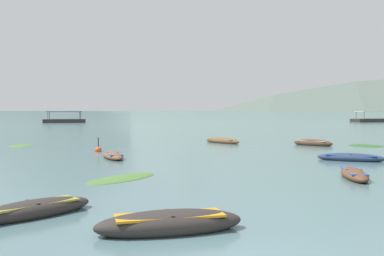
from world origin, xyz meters
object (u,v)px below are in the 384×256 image
object	(u,v)px
rowboat_0	(170,223)
rowboat_3	(354,174)
rowboat_7	(351,158)
ferry_1	(376,120)
ferry_0	(65,120)
rowboat_8	(113,156)
mooring_buoy	(98,150)
rowboat_10	(222,141)
rowboat_9	(313,143)
rowboat_1	(33,210)

from	to	relation	value
rowboat_0	rowboat_3	size ratio (longest dim) A/B	1.10
rowboat_7	ferry_1	bearing A→B (deg)	66.69
rowboat_3	ferry_0	world-z (taller)	ferry_0
rowboat_8	ferry_1	size ratio (longest dim) A/B	0.30
rowboat_8	rowboat_7	bearing A→B (deg)	-4.66
rowboat_7	mooring_buoy	distance (m)	15.36
rowboat_8	mooring_buoy	xyz separation A→B (m)	(-1.68, 3.85, -0.04)
rowboat_3	rowboat_10	world-z (taller)	rowboat_10
rowboat_0	rowboat_10	xyz separation A→B (m)	(2.72, 25.83, -0.02)
ferry_1	rowboat_0	bearing A→B (deg)	-114.94
rowboat_9	rowboat_10	distance (m)	7.13
rowboat_9	mooring_buoy	bearing A→B (deg)	-161.98
rowboat_1	ferry_1	bearing A→B (deg)	62.77
rowboat_1	ferry_0	distance (m)	83.05
rowboat_1	rowboat_3	world-z (taller)	rowboat_1
ferry_0	rowboat_8	bearing A→B (deg)	-71.04
ferry_1	rowboat_1	bearing A→B (deg)	-117.23
rowboat_10	rowboat_7	bearing A→B (deg)	-63.53
rowboat_9	mooring_buoy	size ratio (longest dim) A/B	2.89
rowboat_10	mooring_buoy	size ratio (longest dim) A/B	3.19
rowboat_1	rowboat_0	bearing A→B (deg)	-21.34
rowboat_0	mooring_buoy	xyz separation A→B (m)	(-5.74, 18.49, -0.09)
rowboat_3	rowboat_10	bearing A→B (deg)	102.79
rowboat_3	rowboat_7	world-z (taller)	rowboat_7
rowboat_3	rowboat_7	xyz separation A→B (m)	(1.97, 5.93, 0.01)
rowboat_0	rowboat_9	xyz separation A→B (m)	(9.43, 23.42, -0.01)
rowboat_10	ferry_1	size ratio (longest dim) A/B	0.30
rowboat_0	mooring_buoy	size ratio (longest dim) A/B	3.33
rowboat_0	ferry_0	world-z (taller)	ferry_0
ferry_0	rowboat_3	bearing A→B (deg)	-65.33
rowboat_8	rowboat_9	distance (m)	16.10
rowboat_7	mooring_buoy	xyz separation A→B (m)	(-14.55, 4.90, -0.06)
rowboat_3	mooring_buoy	size ratio (longest dim) A/B	3.03
rowboat_0	ferry_0	xyz separation A→B (m)	(-26.89, 81.10, 0.25)
mooring_buoy	rowboat_3	bearing A→B (deg)	-40.70
rowboat_8	mooring_buoy	world-z (taller)	mooring_buoy
rowboat_0	rowboat_1	size ratio (longest dim) A/B	1.15
rowboat_1	rowboat_9	distance (m)	25.58
ferry_1	mooring_buoy	xyz separation A→B (m)	(-45.94, -67.96, -0.34)
rowboat_8	ferry_1	world-z (taller)	ferry_1
rowboat_0	ferry_0	distance (m)	85.45
rowboat_9	ferry_1	world-z (taller)	ferry_1
rowboat_9	ferry_0	size ratio (longest dim) A/B	0.34
rowboat_10	ferry_1	distance (m)	71.27
rowboat_10	ferry_0	xyz separation A→B (m)	(-29.61, 55.28, 0.28)
ferry_0	mooring_buoy	distance (m)	66.09
rowboat_8	ferry_0	world-z (taller)	ferry_0
ferry_1	ferry_0	bearing A→B (deg)	-175.45
rowboat_1	rowboat_9	world-z (taller)	rowboat_9
rowboat_10	ferry_0	distance (m)	62.71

